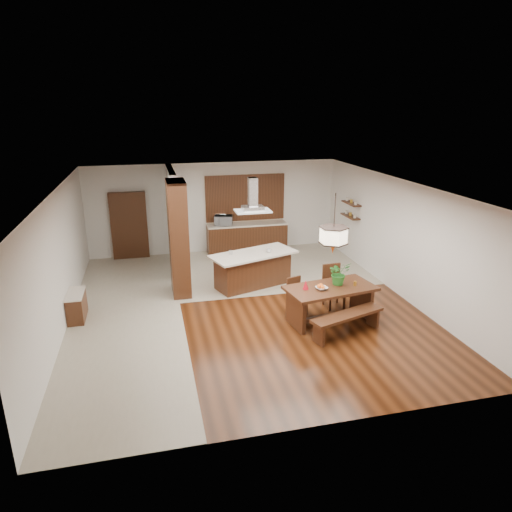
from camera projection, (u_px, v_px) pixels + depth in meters
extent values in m
plane|color=#331709|center=(244.00, 306.00, 11.02)|extent=(9.00, 9.00, 0.00)
cube|color=white|center=(243.00, 186.00, 10.10)|extent=(8.00, 9.00, 0.04)
cube|color=silver|center=(215.00, 208.00, 14.71)|extent=(8.00, 0.04, 2.90)
cube|color=silver|center=(310.00, 342.00, 6.41)|extent=(8.00, 0.04, 2.90)
cube|color=silver|center=(59.00, 262.00, 9.68)|extent=(0.04, 9.00, 2.90)
cube|color=silver|center=(399.00, 238.00, 11.44)|extent=(0.04, 9.00, 2.90)
cube|color=#B1A893|center=(126.00, 317.00, 10.41)|extent=(2.50, 9.00, 0.01)
cube|color=#B1A893|center=(267.00, 267.00, 13.60)|extent=(5.50, 4.00, 0.01)
cube|color=#3E1B0F|center=(243.00, 187.00, 10.11)|extent=(8.00, 9.00, 0.02)
cube|color=black|center=(179.00, 239.00, 11.36)|extent=(0.45, 1.00, 2.90)
cube|color=silver|center=(173.00, 219.00, 13.30)|extent=(0.18, 2.40, 2.90)
cube|color=black|center=(77.00, 306.00, 10.26)|extent=(0.37, 0.88, 0.63)
cube|color=black|center=(129.00, 226.00, 14.15)|extent=(1.10, 0.20, 2.10)
cube|color=black|center=(247.00, 238.00, 14.97)|extent=(2.60, 0.60, 0.90)
cube|color=silver|center=(247.00, 224.00, 14.82)|extent=(2.60, 0.62, 0.05)
cube|color=#A96132|center=(245.00, 198.00, 14.80)|extent=(2.60, 0.08, 1.50)
cube|color=black|center=(350.00, 216.00, 13.83)|extent=(0.26, 0.90, 0.04)
cube|color=black|center=(351.00, 203.00, 13.70)|extent=(0.26, 0.90, 0.04)
cube|color=black|center=(331.00, 288.00, 10.03)|extent=(2.09, 1.28, 0.07)
cube|color=black|center=(296.00, 312.00, 9.85)|extent=(0.21, 0.79, 0.75)
cube|color=black|center=(361.00, 299.00, 10.47)|extent=(0.21, 0.79, 0.75)
imported|color=#276F25|center=(339.00, 273.00, 10.09)|extent=(0.54, 0.48, 0.53)
imported|color=#B8B2A1|center=(322.00, 288.00, 9.87)|extent=(0.29, 0.29, 0.06)
cone|color=red|center=(306.00, 285.00, 9.87)|extent=(0.16, 0.16, 0.20)
cylinder|color=gold|center=(355.00, 283.00, 10.09)|extent=(0.07, 0.07, 0.10)
cube|color=black|center=(253.00, 270.00, 12.11)|extent=(2.10, 1.34, 0.88)
cube|color=silver|center=(253.00, 254.00, 11.92)|extent=(2.46, 1.66, 0.05)
imported|color=silver|center=(269.00, 251.00, 11.96)|extent=(0.16, 0.16, 0.10)
imported|color=silver|center=(223.00, 220.00, 14.57)|extent=(0.64, 0.51, 0.31)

